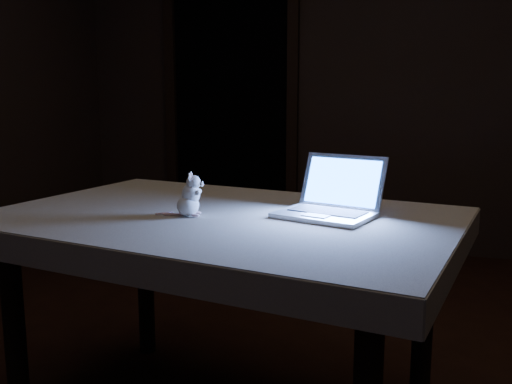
% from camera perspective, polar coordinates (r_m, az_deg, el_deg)
% --- Properties ---
extents(back_wall, '(4.50, 0.04, 2.60)m').
position_cam_1_polar(back_wall, '(4.18, 12.15, 11.88)').
color(back_wall, black).
rests_on(back_wall, ground).
extents(doorway, '(1.06, 0.36, 2.13)m').
position_cam_1_polar(doorway, '(4.41, -2.52, 8.92)').
color(doorway, black).
rests_on(doorway, back_wall).
extents(table, '(1.52, 1.12, 0.74)m').
position_cam_1_polar(table, '(1.97, -3.32, -13.01)').
color(table, black).
rests_on(table, floor).
extents(tablecloth, '(1.71, 1.41, 0.09)m').
position_cam_1_polar(tablecloth, '(1.80, -2.02, -3.98)').
color(tablecloth, beige).
rests_on(tablecloth, table).
extents(laptop, '(0.35, 0.32, 0.20)m').
position_cam_1_polar(laptop, '(1.80, 6.88, 0.51)').
color(laptop, silver).
rests_on(laptop, tablecloth).
extents(plush_mouse, '(0.14, 0.14, 0.14)m').
position_cam_1_polar(plush_mouse, '(1.82, -6.84, -0.25)').
color(plush_mouse, white).
rests_on(plush_mouse, tablecloth).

